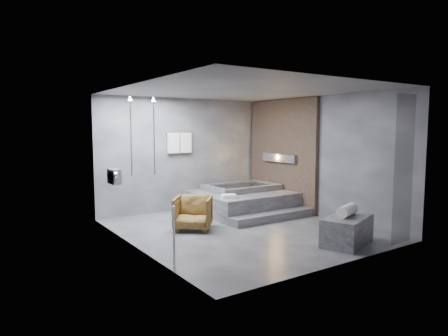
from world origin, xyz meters
TOP-DOWN VIEW (x-y plane):
  - room at (0.40, 0.24)m, footprint 5.00×5.04m
  - tub_deck at (1.05, 1.45)m, footprint 2.20×2.00m
  - tub_step at (1.05, 0.27)m, footprint 2.20×0.36m
  - concrete_bench at (0.96, -1.85)m, footprint 1.24×0.95m
  - driftwood_chair at (-0.82, 0.58)m, footprint 1.04×1.04m
  - rolled_towel at (0.98, -1.82)m, footprint 0.61×0.38m
  - deck_towel at (0.26, 0.86)m, footprint 0.37×0.33m

SIDE VIEW (x-z plane):
  - tub_step at x=1.05m, z-range 0.00..0.18m
  - concrete_bench at x=0.96m, z-range 0.00..0.50m
  - tub_deck at x=1.05m, z-range 0.00..0.50m
  - driftwood_chair at x=-0.82m, z-range 0.00..0.68m
  - deck_towel at x=0.26m, z-range 0.50..0.58m
  - rolled_towel at x=0.98m, z-range 0.50..0.70m
  - room at x=0.40m, z-range 0.32..3.14m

